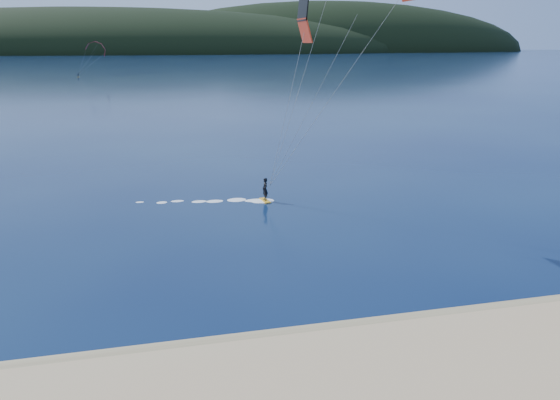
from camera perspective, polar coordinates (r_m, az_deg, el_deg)
The scene contains 4 objects.
wet_sand at distance 24.35m, azimuth -1.35°, elevation -15.18°, with size 220.00×2.50×0.10m.
headland at distance 761.23m, azimuth -13.29°, elevation 15.00°, with size 1200.00×310.00×140.00m.
kitesurfer_near at distance 38.46m, azimuth 7.65°, elevation 18.24°, with size 20.11×9.68×18.00m.
kitesurfer_far at distance 219.61m, azimuth -19.04°, elevation 14.67°, with size 12.17×7.55×13.57m.
Camera 1 is at (-4.20, -15.82, 12.80)m, focal length 34.42 mm.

